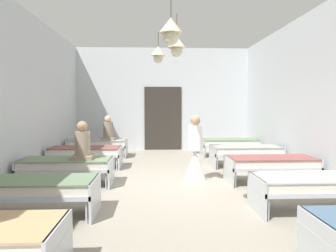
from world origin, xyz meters
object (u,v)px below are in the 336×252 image
at_px(nurse_near_aisle, 195,157).
at_px(bed_right_row_2, 271,163).
at_px(bed_right_row_3, 246,151).
at_px(bed_left_row_4, 98,144).
at_px(bed_left_row_2, 67,165).
at_px(bed_right_row_1, 314,184).
at_px(patient_seated_primary, 108,131).
at_px(bed_left_row_3, 86,152).
at_px(bed_right_row_4, 230,143).
at_px(bed_left_row_1, 34,188).
at_px(patient_seated_secondary, 83,145).

bearing_deg(nurse_near_aisle, bed_right_row_2, -166.91).
bearing_deg(bed_right_row_3, bed_left_row_4, 157.24).
bearing_deg(bed_left_row_2, bed_right_row_3, 22.76).
relative_size(bed_right_row_1, nurse_near_aisle, 1.28).
xyz_separation_m(bed_left_row_2, patient_seated_primary, (0.35, 3.65, 0.43)).
distance_m(bed_right_row_2, bed_left_row_3, 4.76).
bearing_deg(nurse_near_aisle, bed_right_row_1, 150.31).
bearing_deg(bed_left_row_4, nurse_near_aisle, -50.89).
relative_size(bed_left_row_3, bed_left_row_4, 1.00).
distance_m(bed_left_row_2, nurse_near_aisle, 2.78).
xyz_separation_m(bed_right_row_2, bed_left_row_4, (-4.39, 3.68, 0.00)).
height_order(bed_right_row_4, patient_seated_primary, patient_seated_primary).
xyz_separation_m(bed_left_row_4, patient_seated_primary, (0.35, -0.04, 0.43)).
bearing_deg(bed_right_row_4, bed_right_row_2, -90.00).
height_order(bed_left_row_2, bed_right_row_4, same).
relative_size(bed_left_row_1, bed_right_row_3, 1.00).
xyz_separation_m(bed_right_row_2, bed_right_row_3, (0.00, 1.84, 0.00)).
distance_m(bed_left_row_3, patient_seated_secondary, 1.99).
bearing_deg(bed_left_row_4, bed_right_row_4, 0.00).
relative_size(bed_left_row_1, bed_right_row_1, 1.00).
height_order(bed_left_row_3, patient_seated_primary, patient_seated_primary).
height_order(bed_right_row_3, patient_seated_secondary, patient_seated_secondary).
bearing_deg(patient_seated_secondary, nurse_near_aisle, 8.22).
height_order(bed_left_row_4, nurse_near_aisle, nurse_near_aisle).
distance_m(bed_left_row_3, bed_right_row_4, 4.76).
distance_m(bed_right_row_4, patient_seated_primary, 4.06).
xyz_separation_m(bed_right_row_1, patient_seated_secondary, (-4.04, 1.77, 0.43)).
height_order(bed_right_row_4, nurse_near_aisle, nurse_near_aisle).
distance_m(bed_left_row_3, bed_right_row_3, 4.39).
xyz_separation_m(bed_left_row_2, bed_right_row_3, (4.39, 1.84, 0.00)).
height_order(bed_right_row_1, nurse_near_aisle, nurse_near_aisle).
xyz_separation_m(bed_right_row_3, patient_seated_secondary, (-4.04, -1.91, 0.43)).
distance_m(nurse_near_aisle, patient_seated_secondary, 2.46).
bearing_deg(bed_right_row_1, bed_left_row_2, 157.24).
bearing_deg(bed_right_row_4, nurse_near_aisle, -115.50).
relative_size(bed_left_row_3, nurse_near_aisle, 1.28).
bearing_deg(bed_left_row_1, bed_right_row_4, 51.53).
relative_size(bed_left_row_4, patient_seated_primary, 2.38).
height_order(bed_right_row_1, bed_left_row_3, same).
relative_size(nurse_near_aisle, patient_seated_secondary, 1.86).
distance_m(bed_right_row_1, bed_left_row_3, 5.73).
distance_m(bed_left_row_2, patient_seated_primary, 3.69).
bearing_deg(bed_right_row_3, bed_left_row_3, 180.00).
relative_size(nurse_near_aisle, patient_seated_primary, 1.86).
height_order(bed_right_row_4, patient_seated_secondary, patient_seated_secondary).
xyz_separation_m(bed_left_row_1, bed_left_row_3, (0.00, 3.68, 0.00)).
distance_m(bed_right_row_3, patient_seated_secondary, 4.49).
distance_m(bed_right_row_2, patient_seated_primary, 5.46).
bearing_deg(bed_left_row_3, bed_right_row_1, -40.00).
bearing_deg(nurse_near_aisle, bed_left_row_3, -6.53).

